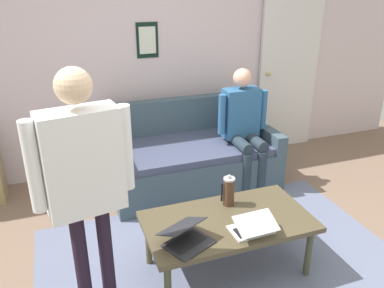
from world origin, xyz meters
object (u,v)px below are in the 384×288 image
(coffee_table, at_px, (228,224))
(person_standing, at_px, (84,175))
(laptop_left, at_px, (253,227))
(couch, at_px, (190,158))
(laptop_center, at_px, (186,238))
(interior_door, at_px, (288,71))
(french_press, at_px, (229,191))
(person_seated, at_px, (244,123))

(coffee_table, distance_m, person_standing, 1.22)
(coffee_table, relative_size, laptop_left, 4.13)
(couch, bearing_deg, laptop_center, 69.56)
(laptop_left, relative_size, person_standing, 0.18)
(interior_door, height_order, french_press, interior_door)
(coffee_table, xyz_separation_m, laptop_left, (-0.10, 0.20, 0.08))
(interior_door, relative_size, french_press, 7.71)
(coffee_table, bearing_deg, laptop_left, 115.11)
(laptop_left, distance_m, person_seated, 1.56)
(french_press, distance_m, person_seated, 1.20)
(laptop_left, distance_m, french_press, 0.40)
(coffee_table, height_order, laptop_center, laptop_center)
(french_press, xyz_separation_m, person_seated, (-0.63, -1.01, 0.15))
(laptop_left, bearing_deg, laptop_center, -4.98)
(coffee_table, height_order, person_seated, person_seated)
(interior_door, bearing_deg, couch, 20.94)
(laptop_left, bearing_deg, couch, -93.92)
(person_standing, bearing_deg, coffee_table, -170.05)
(laptop_center, bearing_deg, person_seated, -128.96)
(person_standing, height_order, person_seated, person_standing)
(person_seated, bearing_deg, laptop_left, 66.13)
(laptop_left, bearing_deg, person_seated, -113.87)
(coffee_table, relative_size, person_standing, 0.73)
(interior_door, xyz_separation_m, couch, (1.53, 0.59, -0.72))
(couch, bearing_deg, laptop_left, 86.08)
(interior_door, relative_size, coffee_table, 1.64)
(laptop_center, bearing_deg, french_press, -143.36)
(person_standing, bearing_deg, interior_door, -141.34)
(interior_door, xyz_separation_m, person_seated, (1.02, 0.81, -0.30))
(couch, relative_size, person_seated, 1.38)
(laptop_center, bearing_deg, laptop_left, 175.02)
(laptop_center, relative_size, person_standing, 0.23)
(french_press, distance_m, person_standing, 1.26)
(interior_door, bearing_deg, laptop_left, 53.45)
(interior_door, distance_m, person_seated, 1.34)
(laptop_center, distance_m, person_standing, 0.85)
(interior_door, distance_m, coffee_table, 2.73)
(interior_door, height_order, person_standing, interior_door)
(laptop_left, bearing_deg, person_standing, -1.47)
(couch, bearing_deg, coffee_table, 81.75)
(coffee_table, relative_size, laptop_center, 3.12)
(laptop_left, xyz_separation_m, person_standing, (1.10, -0.03, 0.60))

